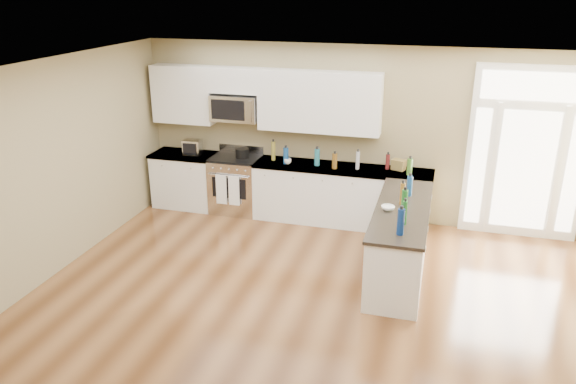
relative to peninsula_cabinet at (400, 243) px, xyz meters
The scene contains 18 objects.
ground 2.46m from the peninsula_cabinet, 112.44° to the right, with size 8.00×8.00×0.00m, color #533017.
room_shell 2.74m from the peninsula_cabinet, 112.44° to the right, with size 8.00×8.00×8.00m.
back_cabinet_left 4.06m from the peninsula_cabinet, 159.09° to the left, with size 1.10×0.66×0.94m.
back_cabinet_right 1.81m from the peninsula_cabinet, 126.68° to the left, with size 2.85×0.66×0.94m.
peninsula_cabinet is the anchor object (origin of this frame).
upper_cabinet_left 4.39m from the peninsula_cabinet, 157.26° to the left, with size 1.04×0.33×0.95m, color white.
upper_cabinet_right 2.65m from the peninsula_cabinet, 133.15° to the left, with size 1.94×0.33×0.95m, color white.
upper_cabinet_short 3.73m from the peninsula_cabinet, 150.98° to the left, with size 0.82×0.33×0.40m, color white.
microwave 3.53m from the peninsula_cabinet, 151.57° to the left, with size 0.78×0.41×0.42m.
entry_door 2.52m from the peninsula_cabinet, 46.51° to the left, with size 1.70×0.10×2.60m.
kitchen_range 3.21m from the peninsula_cabinet, 153.21° to the left, with size 0.79×0.70×1.08m.
stockpot 3.18m from the peninsula_cabinet, 151.94° to the left, with size 0.22×0.22×0.17m, color black.
toaster_oven 3.96m from the peninsula_cabinet, 158.27° to the left, with size 0.29×0.23×0.25m, color silver.
cardboard_box 1.68m from the peninsula_cabinet, 97.49° to the left, with size 0.20×0.14×0.16m, color brown.
bowl_left 3.95m from the peninsula_cabinet, 158.34° to the left, with size 0.21×0.21×0.05m, color white.
bowl_peninsula 0.58m from the peninsula_cabinet, 143.02° to the right, with size 0.17×0.17×0.05m, color white.
cup_counter 2.44m from the peninsula_cabinet, 144.74° to the left, with size 0.12×0.12×0.09m, color white.
counter_bottles 1.15m from the peninsula_cabinet, 133.68° to the left, with size 2.35×2.46×0.32m.
Camera 1 is at (1.34, -4.63, 3.69)m, focal length 35.00 mm.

